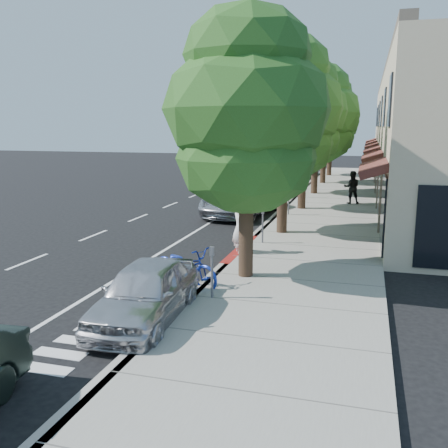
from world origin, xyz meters
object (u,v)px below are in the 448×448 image
(pedestrian, at_px, (352,187))
(dark_sedan, at_px, (240,196))
(dark_suv_far, at_px, (303,168))
(street_tree_1, at_px, (284,111))
(silver_suv, at_px, (240,200))
(white_pickup, at_px, (278,175))
(street_tree_5, at_px, (331,123))
(street_tree_3, at_px, (317,115))
(cyclist, at_px, (239,228))
(near_car_a, at_px, (145,293))
(bicycle, at_px, (185,266))
(street_tree_2, at_px, (304,114))
(street_tree_4, at_px, (325,117))
(street_tree_0, at_px, (247,113))

(pedestrian, bearing_deg, dark_sedan, 16.87)
(dark_sedan, xyz_separation_m, dark_suv_far, (0.89, 18.31, 0.05))
(street_tree_1, relative_size, silver_suv, 1.41)
(silver_suv, distance_m, dark_sedan, 1.74)
(white_pickup, bearing_deg, silver_suv, -85.99)
(street_tree_5, xyz_separation_m, pedestrian, (2.35, -15.70, -3.47))
(pedestrian, bearing_deg, dark_suv_far, -82.54)
(street_tree_3, bearing_deg, pedestrian, -57.53)
(cyclist, bearing_deg, street_tree_3, -31.64)
(street_tree_3, height_order, near_car_a, street_tree_3)
(street_tree_1, xyz_separation_m, pedestrian, (2.35, 8.30, -3.76))
(bicycle, height_order, dark_suv_far, dark_suv_far)
(street_tree_2, height_order, silver_suv, street_tree_2)
(bicycle, relative_size, white_pickup, 0.44)
(street_tree_1, height_order, pedestrian, street_tree_1)
(street_tree_4, bearing_deg, bicycle, -93.23)
(street_tree_1, relative_size, bicycle, 3.55)
(bicycle, relative_size, dark_sedan, 0.53)
(street_tree_0, distance_m, near_car_a, 5.40)
(cyclist, distance_m, near_car_a, 6.01)
(street_tree_2, height_order, street_tree_4, street_tree_4)
(street_tree_1, relative_size, dark_sedan, 1.88)
(street_tree_0, relative_size, cyclist, 3.90)
(street_tree_3, relative_size, dark_suv_far, 1.91)
(street_tree_1, bearing_deg, street_tree_2, 90.00)
(street_tree_4, height_order, pedestrian, street_tree_4)
(white_pickup, bearing_deg, street_tree_4, 20.08)
(street_tree_2, xyz_separation_m, street_tree_3, (0.00, 6.00, 0.07))
(near_car_a, bearing_deg, pedestrian, 74.74)
(street_tree_2, height_order, bicycle, street_tree_2)
(dark_sedan, relative_size, white_pickup, 0.82)
(street_tree_5, distance_m, near_car_a, 33.75)
(white_pickup, height_order, near_car_a, white_pickup)
(street_tree_4, xyz_separation_m, dark_sedan, (-3.10, -12.31, -4.20))
(street_tree_0, distance_m, street_tree_1, 6.00)
(cyclist, relative_size, near_car_a, 0.48)
(street_tree_0, distance_m, cyclist, 4.45)
(dark_sedan, relative_size, near_car_a, 1.04)
(street_tree_4, relative_size, dark_sedan, 1.96)
(street_tree_5, relative_size, silver_suv, 1.35)
(street_tree_0, bearing_deg, silver_suv, 105.05)
(white_pickup, bearing_deg, street_tree_5, 68.31)
(bicycle, bearing_deg, street_tree_5, 18.37)
(dark_sedan, xyz_separation_m, white_pickup, (0.00, 11.31, 0.05))
(street_tree_5, height_order, silver_suv, street_tree_5)
(pedestrian, bearing_deg, street_tree_0, 71.91)
(street_tree_3, distance_m, bicycle, 19.53)
(street_tree_2, distance_m, dark_suv_far, 18.59)
(dark_sedan, bearing_deg, street_tree_4, 80.09)
(cyclist, bearing_deg, near_car_a, 145.70)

